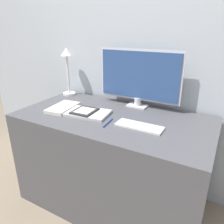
{
  "coord_description": "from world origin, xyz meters",
  "views": [
    {
      "loc": [
        0.69,
        -1.06,
        1.34
      ],
      "look_at": [
        0.03,
        0.12,
        0.81
      ],
      "focal_mm": 35.0,
      "sensor_mm": 36.0,
      "label": 1
    }
  ],
  "objects_px": {
    "monitor": "(139,77)",
    "desk_lamp": "(67,65)",
    "pen": "(108,123)",
    "keyboard": "(139,126)",
    "ereader": "(85,111)",
    "notebook": "(63,108)",
    "laptop": "(88,113)"
  },
  "relations": [
    {
      "from": "laptop",
      "to": "desk_lamp",
      "type": "distance_m",
      "value": 0.6
    },
    {
      "from": "monitor",
      "to": "ereader",
      "type": "bearing_deg",
      "value": -128.38
    },
    {
      "from": "monitor",
      "to": "desk_lamp",
      "type": "relative_size",
      "value": 1.55
    },
    {
      "from": "monitor",
      "to": "keyboard",
      "type": "bearing_deg",
      "value": -65.63
    },
    {
      "from": "keyboard",
      "to": "pen",
      "type": "height_order",
      "value": "keyboard"
    },
    {
      "from": "monitor",
      "to": "desk_lamp",
      "type": "height_order",
      "value": "monitor"
    },
    {
      "from": "monitor",
      "to": "notebook",
      "type": "height_order",
      "value": "monitor"
    },
    {
      "from": "desk_lamp",
      "to": "pen",
      "type": "distance_m",
      "value": 0.79
    },
    {
      "from": "notebook",
      "to": "ereader",
      "type": "bearing_deg",
      "value": -1.54
    },
    {
      "from": "keyboard",
      "to": "monitor",
      "type": "bearing_deg",
      "value": 114.37
    },
    {
      "from": "monitor",
      "to": "desk_lamp",
      "type": "distance_m",
      "value": 0.68
    },
    {
      "from": "ereader",
      "to": "desk_lamp",
      "type": "bearing_deg",
      "value": 141.18
    },
    {
      "from": "ereader",
      "to": "pen",
      "type": "relative_size",
      "value": 1.33
    },
    {
      "from": "ereader",
      "to": "desk_lamp",
      "type": "distance_m",
      "value": 0.58
    },
    {
      "from": "monitor",
      "to": "pen",
      "type": "xyz_separation_m",
      "value": [
        -0.04,
        -0.4,
        -0.23
      ]
    },
    {
      "from": "laptop",
      "to": "desk_lamp",
      "type": "xyz_separation_m",
      "value": [
        -0.43,
        0.32,
        0.26
      ]
    },
    {
      "from": "ereader",
      "to": "notebook",
      "type": "xyz_separation_m",
      "value": [
        -0.21,
        0.01,
        -0.01
      ]
    },
    {
      "from": "keyboard",
      "to": "notebook",
      "type": "bearing_deg",
      "value": 178.48
    },
    {
      "from": "notebook",
      "to": "laptop",
      "type": "bearing_deg",
      "value": 0.81
    },
    {
      "from": "laptop",
      "to": "ereader",
      "type": "bearing_deg",
      "value": -160.03
    },
    {
      "from": "notebook",
      "to": "monitor",
      "type": "bearing_deg",
      "value": 34.99
    },
    {
      "from": "keyboard",
      "to": "desk_lamp",
      "type": "relative_size",
      "value": 0.72
    },
    {
      "from": "monitor",
      "to": "pen",
      "type": "height_order",
      "value": "monitor"
    },
    {
      "from": "laptop",
      "to": "pen",
      "type": "bearing_deg",
      "value": -18.35
    },
    {
      "from": "notebook",
      "to": "pen",
      "type": "bearing_deg",
      "value": -8.38
    },
    {
      "from": "desk_lamp",
      "to": "monitor",
      "type": "bearing_deg",
      "value": 1.02
    },
    {
      "from": "keyboard",
      "to": "desk_lamp",
      "type": "xyz_separation_m",
      "value": [
        -0.83,
        0.34,
        0.26
      ]
    },
    {
      "from": "desk_lamp",
      "to": "ereader",
      "type": "bearing_deg",
      "value": -38.82
    },
    {
      "from": "pen",
      "to": "notebook",
      "type": "bearing_deg",
      "value": 171.62
    },
    {
      "from": "monitor",
      "to": "ereader",
      "type": "xyz_separation_m",
      "value": [
        -0.27,
        -0.34,
        -0.21
      ]
    },
    {
      "from": "keyboard",
      "to": "ereader",
      "type": "distance_m",
      "value": 0.43
    },
    {
      "from": "desk_lamp",
      "to": "notebook",
      "type": "height_order",
      "value": "desk_lamp"
    }
  ]
}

